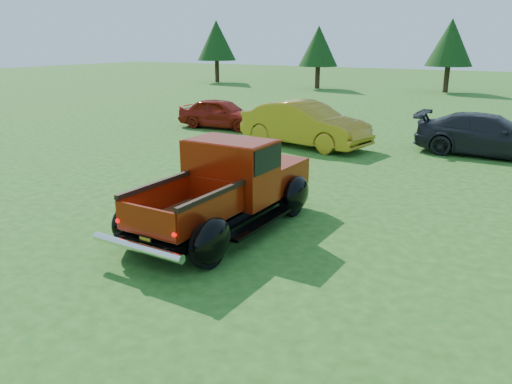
{
  "coord_description": "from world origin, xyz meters",
  "views": [
    {
      "loc": [
        3.83,
        -6.73,
        3.53
      ],
      "look_at": [
        -0.29,
        0.2,
        1.07
      ],
      "focal_mm": 35.0,
      "sensor_mm": 36.0,
      "label": 1
    }
  ],
  "objects_px": {
    "tree_west": "(319,46)",
    "show_car_yellow": "(305,124)",
    "tree_mid_left": "(450,43)",
    "show_car_grey": "(489,135)",
    "tree_far_west": "(216,41)",
    "show_car_red": "(221,113)",
    "pickup_truck": "(231,185)"
  },
  "relations": [
    {
      "from": "show_car_yellow",
      "to": "show_car_grey",
      "type": "bearing_deg",
      "value": -64.77
    },
    {
      "from": "show_car_red",
      "to": "show_car_grey",
      "type": "bearing_deg",
      "value": -95.14
    },
    {
      "from": "tree_west",
      "to": "tree_mid_left",
      "type": "bearing_deg",
      "value": 12.53
    },
    {
      "from": "tree_west",
      "to": "show_car_grey",
      "type": "height_order",
      "value": "tree_west"
    },
    {
      "from": "show_car_red",
      "to": "show_car_yellow",
      "type": "xyz_separation_m",
      "value": [
        4.59,
        -1.56,
        0.14
      ]
    },
    {
      "from": "tree_far_west",
      "to": "pickup_truck",
      "type": "bearing_deg",
      "value": -54.51
    },
    {
      "from": "show_car_yellow",
      "to": "tree_west",
      "type": "bearing_deg",
      "value": 32.3
    },
    {
      "from": "tree_west",
      "to": "show_car_yellow",
      "type": "height_order",
      "value": "tree_west"
    },
    {
      "from": "tree_far_west",
      "to": "tree_west",
      "type": "height_order",
      "value": "tree_far_west"
    },
    {
      "from": "tree_mid_left",
      "to": "show_car_yellow",
      "type": "height_order",
      "value": "tree_mid_left"
    },
    {
      "from": "show_car_grey",
      "to": "show_car_red",
      "type": "bearing_deg",
      "value": 90.11
    },
    {
      "from": "tree_west",
      "to": "pickup_truck",
      "type": "bearing_deg",
      "value": -69.19
    },
    {
      "from": "tree_far_west",
      "to": "tree_west",
      "type": "relative_size",
      "value": 1.13
    },
    {
      "from": "tree_mid_left",
      "to": "show_car_grey",
      "type": "xyz_separation_m",
      "value": [
        5.19,
        -20.5,
        -2.73
      ]
    },
    {
      "from": "tree_far_west",
      "to": "show_car_grey",
      "type": "xyz_separation_m",
      "value": [
        24.19,
        -19.5,
        -2.86
      ]
    },
    {
      "from": "tree_far_west",
      "to": "show_car_red",
      "type": "bearing_deg",
      "value": -54.57
    },
    {
      "from": "show_car_grey",
      "to": "tree_far_west",
      "type": "bearing_deg",
      "value": 50.94
    },
    {
      "from": "tree_mid_left",
      "to": "pickup_truck",
      "type": "xyz_separation_m",
      "value": [
        1.61,
        -29.91,
        -2.57
      ]
    },
    {
      "from": "show_car_yellow",
      "to": "tree_mid_left",
      "type": "bearing_deg",
      "value": 8.1
    },
    {
      "from": "tree_far_west",
      "to": "show_car_yellow",
      "type": "distance_m",
      "value": 28.21
    },
    {
      "from": "tree_far_west",
      "to": "show_car_red",
      "type": "distance_m",
      "value": 24.17
    },
    {
      "from": "tree_far_west",
      "to": "tree_west",
      "type": "distance_m",
      "value": 10.06
    },
    {
      "from": "show_car_red",
      "to": "show_car_grey",
      "type": "xyz_separation_m",
      "value": [
        10.27,
        0.05,
        0.04
      ]
    },
    {
      "from": "tree_mid_left",
      "to": "show_car_yellow",
      "type": "distance_m",
      "value": 22.28
    },
    {
      "from": "tree_west",
      "to": "show_car_grey",
      "type": "bearing_deg",
      "value": -52.52
    },
    {
      "from": "show_car_red",
      "to": "show_car_grey",
      "type": "height_order",
      "value": "show_car_grey"
    },
    {
      "from": "show_car_grey",
      "to": "tree_mid_left",
      "type": "bearing_deg",
      "value": 14.02
    },
    {
      "from": "tree_west",
      "to": "show_car_yellow",
      "type": "relative_size",
      "value": 1.0
    },
    {
      "from": "tree_west",
      "to": "show_car_red",
      "type": "xyz_separation_m",
      "value": [
        3.91,
        -18.56,
        -2.49
      ]
    },
    {
      "from": "pickup_truck",
      "to": "show_car_red",
      "type": "xyz_separation_m",
      "value": [
        -6.7,
        9.35,
        -0.2
      ]
    },
    {
      "from": "pickup_truck",
      "to": "tree_west",
      "type": "bearing_deg",
      "value": 111.18
    },
    {
      "from": "tree_west",
      "to": "show_car_yellow",
      "type": "bearing_deg",
      "value": -67.09
    }
  ]
}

